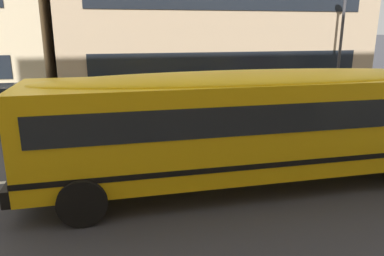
% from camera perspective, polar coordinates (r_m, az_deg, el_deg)
% --- Properties ---
extents(ground_plane, '(400.00, 400.00, 0.00)m').
position_cam_1_polar(ground_plane, '(10.09, 1.56, -5.93)').
color(ground_plane, '#38383D').
extents(sidewalk_far, '(120.00, 3.00, 0.01)m').
position_cam_1_polar(sidewalk_far, '(17.74, -5.03, 3.36)').
color(sidewalk_far, gray).
rests_on(sidewalk_far, ground_plane).
extents(lane_centreline, '(110.00, 0.16, 0.01)m').
position_cam_1_polar(lane_centreline, '(10.09, 1.56, -5.92)').
color(lane_centreline, silver).
rests_on(lane_centreline, ground_plane).
extents(school_bus, '(12.19, 2.90, 2.72)m').
position_cam_1_polar(school_bus, '(8.77, 11.48, 1.58)').
color(school_bus, yellow).
rests_on(school_bus, ground_plane).
extents(street_lamp, '(0.44, 0.44, 6.80)m').
position_cam_1_polar(street_lamp, '(20.10, 22.65, 16.04)').
color(street_lamp, '#38383D').
rests_on(street_lamp, ground_plane).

